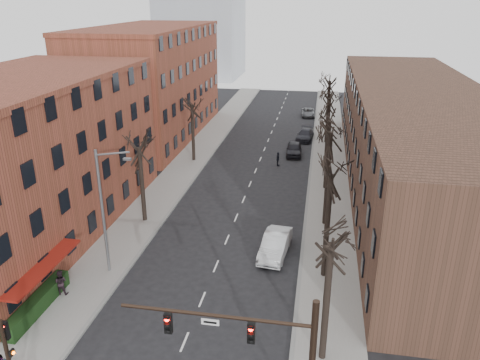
% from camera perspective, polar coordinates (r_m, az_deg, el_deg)
% --- Properties ---
extents(sidewalk_left, '(4.00, 90.00, 0.15)m').
position_cam_1_polar(sidewalk_left, '(56.19, -5.76, 2.75)').
color(sidewalk_left, gray).
rests_on(sidewalk_left, ground).
extents(sidewalk_right, '(4.00, 90.00, 0.15)m').
position_cam_1_polar(sidewalk_right, '(54.24, 10.77, 1.78)').
color(sidewalk_right, gray).
rests_on(sidewalk_right, ground).
extents(building_left_near, '(12.00, 26.00, 12.00)m').
position_cam_1_polar(building_left_near, '(40.39, -24.86, 2.12)').
color(building_left_near, brown).
rests_on(building_left_near, ground).
extents(building_left_far, '(12.00, 28.00, 14.00)m').
position_cam_1_polar(building_left_far, '(65.25, -10.77, 11.40)').
color(building_left_far, brown).
rests_on(building_left_far, ground).
extents(building_right, '(12.00, 50.00, 10.00)m').
position_cam_1_polar(building_right, '(48.87, 20.61, 4.64)').
color(building_right, '#4D3023').
rests_on(building_right, ground).
extents(awning_left, '(1.20, 7.00, 0.15)m').
position_cam_1_polar(awning_left, '(32.80, -22.16, -13.68)').
color(awning_left, maroon).
rests_on(awning_left, ground).
extents(hedge, '(0.80, 6.00, 1.00)m').
position_cam_1_polar(hedge, '(31.83, -23.43, -13.65)').
color(hedge, '#193311').
rests_on(hedge, sidewalk_left).
extents(tree_right_a, '(5.20, 5.20, 10.00)m').
position_cam_1_polar(tree_right_a, '(27.07, 9.94, -20.68)').
color(tree_right_a, black).
rests_on(tree_right_a, ground).
extents(tree_right_b, '(5.20, 5.20, 10.80)m').
position_cam_1_polar(tree_right_b, '(33.46, 10.11, -11.50)').
color(tree_right_b, black).
rests_on(tree_right_b, ground).
extents(tree_right_c, '(5.20, 5.20, 11.60)m').
position_cam_1_polar(tree_right_c, '(40.43, 10.22, -5.37)').
color(tree_right_c, black).
rests_on(tree_right_c, ground).
extents(tree_right_d, '(5.20, 5.20, 10.00)m').
position_cam_1_polar(tree_right_d, '(47.72, 10.29, -1.07)').
color(tree_right_d, black).
rests_on(tree_right_d, ground).
extents(tree_right_e, '(5.20, 5.20, 10.80)m').
position_cam_1_polar(tree_right_e, '(55.21, 10.35, 2.07)').
color(tree_right_e, black).
rests_on(tree_right_e, ground).
extents(tree_right_f, '(5.20, 5.20, 11.60)m').
position_cam_1_polar(tree_right_f, '(62.82, 10.39, 4.46)').
color(tree_right_f, black).
rests_on(tree_right_f, ground).
extents(tree_left_a, '(5.20, 5.20, 9.50)m').
position_cam_1_polar(tree_left_a, '(41.20, -11.49, -4.93)').
color(tree_left_a, black).
rests_on(tree_left_a, ground).
extents(tree_left_b, '(5.20, 5.20, 9.50)m').
position_cam_1_polar(tree_left_b, '(55.20, -5.63, 2.32)').
color(tree_left_b, black).
rests_on(tree_left_b, ground).
extents(signal_mast_arm, '(8.14, 0.30, 7.20)m').
position_cam_1_polar(signal_mast_arm, '(20.44, 4.18, -20.44)').
color(signal_mast_arm, black).
rests_on(signal_mast_arm, ground).
extents(signal_pole_left, '(0.47, 0.44, 4.40)m').
position_cam_1_polar(signal_pole_left, '(25.63, -26.46, -18.17)').
color(signal_pole_left, black).
rests_on(signal_pole_left, ground).
extents(streetlight, '(2.45, 0.22, 9.03)m').
position_cam_1_polar(streetlight, '(32.29, -16.20, -3.20)').
color(streetlight, slate).
rests_on(streetlight, ground).
extents(silver_sedan, '(2.25, 5.19, 1.66)m').
position_cam_1_polar(silver_sedan, '(35.16, 4.32, -7.87)').
color(silver_sedan, silver).
rests_on(silver_sedan, ground).
extents(parked_car_near, '(2.01, 4.59, 1.54)m').
position_cam_1_polar(parked_car_near, '(57.20, 6.60, 3.79)').
color(parked_car_near, black).
rests_on(parked_car_near, ground).
extents(parked_car_mid, '(2.43, 4.97, 1.39)m').
position_cam_1_polar(parked_car_mid, '(63.63, 7.93, 5.48)').
color(parked_car_mid, black).
rests_on(parked_car_mid, ground).
extents(parked_car_far, '(2.38, 4.57, 1.23)m').
position_cam_1_polar(parked_car_far, '(76.67, 8.29, 8.15)').
color(parked_car_far, '#5C5F64').
rests_on(parked_car_far, ground).
extents(pedestrian_b, '(0.93, 0.78, 1.72)m').
position_cam_1_polar(pedestrian_b, '(32.65, -21.05, -11.56)').
color(pedestrian_b, black).
rests_on(pedestrian_b, sidewalk_left).
extents(pedestrian_crossing, '(0.47, 0.98, 1.63)m').
position_cam_1_polar(pedestrian_crossing, '(53.27, 4.65, 2.57)').
color(pedestrian_crossing, black).
rests_on(pedestrian_crossing, ground).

